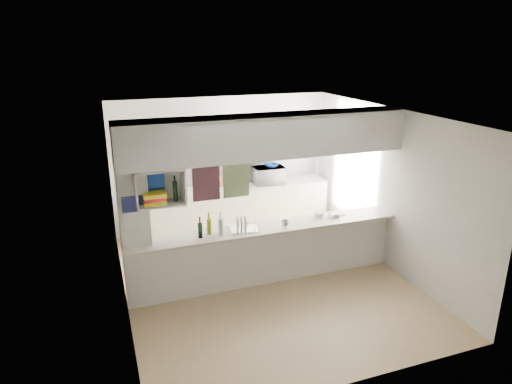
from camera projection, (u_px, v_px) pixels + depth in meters
name	position (u px, v px, depth m)	size (l,w,h in m)	color
floor	(266.00, 281.00, 7.12)	(4.80, 4.80, 0.00)	tan
ceiling	(267.00, 115.00, 6.31)	(4.80, 4.80, 0.00)	white
wall_back	(222.00, 164.00, 8.86)	(4.20, 4.20, 0.00)	silver
wall_left	(119.00, 221.00, 6.04)	(4.80, 4.80, 0.00)	silver
wall_right	(387.00, 188.00, 7.39)	(4.80, 4.80, 0.00)	silver
servery_partition	(256.00, 181.00, 6.55)	(4.20, 0.50, 2.60)	silver
cubby_shelf	(158.00, 189.00, 6.03)	(0.65, 0.35, 0.50)	white
kitchen_run	(235.00, 190.00, 8.82)	(3.60, 0.63, 2.24)	beige
microwave	(269.00, 175.00, 8.89)	(0.60, 0.40, 0.33)	white
bowl	(271.00, 165.00, 8.82)	(0.26, 0.26, 0.06)	navy
dish_rack	(244.00, 224.00, 6.71)	(0.44, 0.36, 0.22)	silver
cup	(285.00, 223.00, 6.83)	(0.11, 0.11, 0.09)	white
wine_bottles	(210.00, 227.00, 6.50)	(0.37, 0.15, 0.35)	black
plastic_tubs	(325.00, 215.00, 7.22)	(0.49, 0.22, 0.07)	silver
utensil_jar	(226.00, 182.00, 8.73)	(0.11, 0.11, 0.16)	black
knife_block	(220.00, 181.00, 8.71)	(0.11, 0.09, 0.22)	brown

